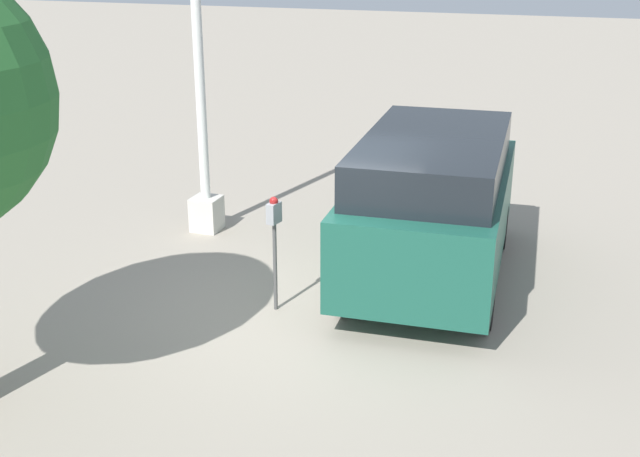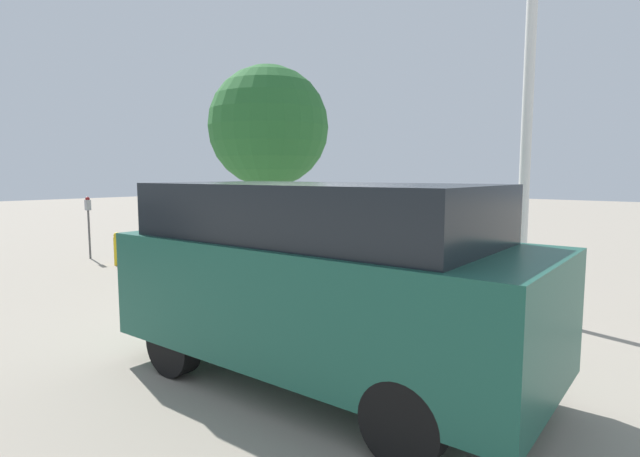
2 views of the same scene
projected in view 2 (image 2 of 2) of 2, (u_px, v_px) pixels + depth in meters
The scene contains 7 objects.
ground_plane at pixel (297, 323), 7.21m from camera, with size 80.00×80.00×0.00m, color gray.
parking_meter_near at pixel (310, 243), 7.40m from camera, with size 0.22×0.15×1.51m.
parking_meter_far at pixel (88, 213), 12.57m from camera, with size 0.22×0.15×1.57m.
lamp_post at pixel (524, 182), 7.38m from camera, with size 0.44×0.44×6.26m.
parked_van at pixel (322, 275), 5.09m from camera, with size 4.52×2.16×2.04m.
street_tree at pixel (269, 128), 10.87m from camera, with size 2.62×2.62×4.48m.
fire_hydrant at pixel (117, 249), 11.72m from camera, with size 0.17×0.17×0.79m.
Camera 2 is at (4.80, -5.13, 2.14)m, focal length 28.00 mm.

